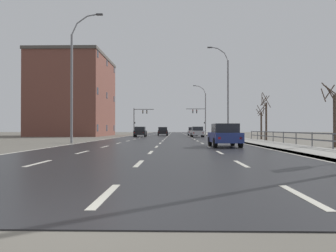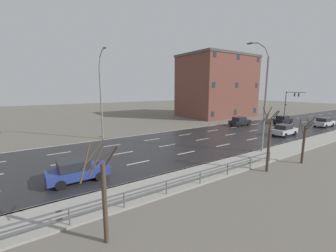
{
  "view_description": "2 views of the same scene",
  "coord_description": "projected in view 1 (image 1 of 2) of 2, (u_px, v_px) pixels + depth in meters",
  "views": [
    {
      "loc": [
        1.25,
        -3.86,
        1.21
      ],
      "look_at": [
        -0.23,
        63.98,
        1.85
      ],
      "focal_mm": 35.09,
      "sensor_mm": 36.0,
      "label": 1
    },
    {
      "loc": [
        20.15,
        15.59,
        6.46
      ],
      "look_at": [
        0.0,
        29.09,
        2.28
      ],
      "focal_mm": 23.22,
      "sensor_mm": 36.0,
      "label": 2
    }
  ],
  "objects": [
    {
      "name": "ground_plane",
      "position": [
        167.0,
        137.0,
        51.86
      ],
      "size": [
        160.0,
        160.0,
        0.12
      ],
      "color": "#666056"
    },
    {
      "name": "road_asphalt_strip",
      "position": [
        169.0,
        135.0,
        63.85
      ],
      "size": [
        14.0,
        120.0,
        0.03
      ],
      "color": "#232326",
      "rests_on": "ground"
    },
    {
      "name": "sidewalk_right",
      "position": [
        212.0,
        135.0,
        63.67
      ],
      "size": [
        3.0,
        120.0,
        0.12
      ],
      "color": "gray",
      "rests_on": "ground"
    },
    {
      "name": "guardrail",
      "position": [
        296.0,
        136.0,
        23.31
      ],
      "size": [
        0.07,
        27.37,
        1.0
      ],
      "color": "#515459",
      "rests_on": "ground"
    },
    {
      "name": "street_lamp_midground",
      "position": [
        227.0,
        94.0,
        39.35
      ],
      "size": [
        2.57,
        0.24,
        11.14
      ],
      "color": "slate",
      "rests_on": "ground"
    },
    {
      "name": "street_lamp_distant",
      "position": [
        205.0,
        111.0,
        68.48
      ],
      "size": [
        2.67,
        0.24,
        10.38
      ],
      "color": "slate",
      "rests_on": "ground"
    },
    {
      "name": "street_lamp_left_bank",
      "position": [
        74.0,
        80.0,
        28.02
      ],
      "size": [
        2.76,
        0.24,
        11.12
      ],
      "color": "slate",
      "rests_on": "ground"
    },
    {
      "name": "traffic_signal_right",
      "position": [
        201.0,
        116.0,
        72.07
      ],
      "size": [
        4.32,
        0.36,
        5.91
      ],
      "color": "#38383A",
      "rests_on": "ground"
    },
    {
      "name": "traffic_signal_left",
      "position": [
        139.0,
        117.0,
        72.79
      ],
      "size": [
        4.5,
        0.36,
        5.85
      ],
      "color": "#38383A",
      "rests_on": "ground"
    },
    {
      "name": "car_far_left",
      "position": [
        193.0,
        131.0,
        61.95
      ],
      "size": [
        1.92,
        4.15,
        1.57
      ],
      "rotation": [
        0.0,
        0.0,
        -0.03
      ],
      "color": "#B7B7BC",
      "rests_on": "ground"
    },
    {
      "name": "car_distant",
      "position": [
        225.0,
        135.0,
        22.11
      ],
      "size": [
        1.92,
        4.14,
        1.57
      ],
      "rotation": [
        0.0,
        0.0,
        0.03
      ],
      "color": "navy",
      "rests_on": "ground"
    },
    {
      "name": "car_far_right",
      "position": [
        140.0,
        132.0,
        51.08
      ],
      "size": [
        1.87,
        4.12,
        1.57
      ],
      "rotation": [
        0.0,
        0.0,
        0.01
      ],
      "color": "black",
      "rests_on": "ground"
    },
    {
      "name": "car_near_left",
      "position": [
        197.0,
        132.0,
        49.26
      ],
      "size": [
        1.89,
        4.13,
        1.57
      ],
      "rotation": [
        0.0,
        0.0,
        0.02
      ],
      "color": "#B7B7BC",
      "rests_on": "ground"
    },
    {
      "name": "car_near_right",
      "position": [
        163.0,
        131.0,
        59.27
      ],
      "size": [
        2.0,
        4.18,
        1.57
      ],
      "rotation": [
        0.0,
        0.0,
        0.05
      ],
      "color": "black",
      "rests_on": "ground"
    },
    {
      "name": "brick_building",
      "position": [
        75.0,
        96.0,
        58.45
      ],
      "size": [
        11.81,
        16.59,
        14.08
      ],
      "color": "brown",
      "rests_on": "ground"
    },
    {
      "name": "bare_tree_near",
      "position": [
        333.0,
        115.0,
        21.65
      ],
      "size": [
        1.2,
        1.85,
        4.35
      ],
      "color": "#423328",
      "rests_on": "ground"
    },
    {
      "name": "bare_tree_mid",
      "position": [
        266.0,
        118.0,
        34.85
      ],
      "size": [
        1.04,
        1.1,
        5.09
      ],
      "color": "#423328",
      "rests_on": "ground"
    },
    {
      "name": "bare_tree_far",
      "position": [
        261.0,
        123.0,
        39.14
      ],
      "size": [
        1.17,
        1.23,
        4.15
      ],
      "color": "#423328",
      "rests_on": "ground"
    }
  ]
}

